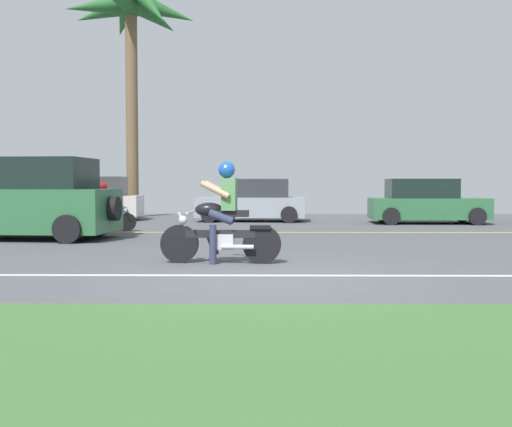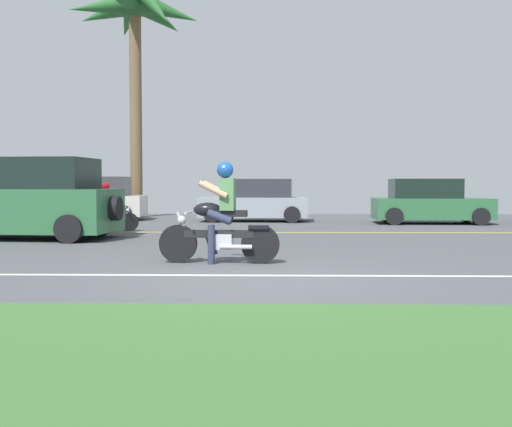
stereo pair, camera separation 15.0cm
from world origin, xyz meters
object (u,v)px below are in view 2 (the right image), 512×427
object	(u,v)px
suv_nearby	(21,200)
palm_tree_0	(135,18)
motorcyclist_distant	(109,211)
motorcyclist	(220,220)
parked_car_0	(92,200)
parked_car_2	(429,203)
parked_car_1	(256,201)

from	to	relation	value
suv_nearby	palm_tree_0	xyz separation A→B (m)	(0.72, 9.39, 6.76)
motorcyclist_distant	suv_nearby	bearing A→B (deg)	-127.33
motorcyclist	motorcyclist_distant	distance (m)	7.40
motorcyclist	parked_car_0	xyz separation A→B (m)	(-5.59, 11.84, 0.01)
parked_car_2	suv_nearby	bearing A→B (deg)	-152.76
motorcyclist	motorcyclist_distant	world-z (taller)	motorcyclist
parked_car_1	motorcyclist_distant	bearing A→B (deg)	-129.08
motorcyclist	parked_car_1	xyz separation A→B (m)	(0.33, 11.29, -0.02)
palm_tree_0	motorcyclist_distant	distance (m)	10.27
suv_nearby	motorcyclist_distant	bearing A→B (deg)	52.67
motorcyclist	parked_car_0	distance (m)	13.10
palm_tree_0	suv_nearby	bearing A→B (deg)	-94.40
suv_nearby	parked_car_2	distance (m)	12.62
motorcyclist	parked_car_1	size ratio (longest dim) A/B	0.53
motorcyclist	palm_tree_0	world-z (taller)	palm_tree_0
parked_car_1	parked_car_2	distance (m)	5.85
parked_car_0	parked_car_2	world-z (taller)	parked_car_0
parked_car_2	parked_car_0	bearing A→B (deg)	172.02
parked_car_0	palm_tree_0	xyz separation A→B (m)	(1.17, 1.98, 6.97)
parked_car_2	motorcyclist_distant	world-z (taller)	parked_car_2
parked_car_0	parked_car_1	world-z (taller)	parked_car_0
motorcyclist	palm_tree_0	xyz separation A→B (m)	(-4.41, 13.82, 6.99)
suv_nearby	parked_car_1	distance (m)	8.78
suv_nearby	parked_car_0	distance (m)	7.43
palm_tree_0	motorcyclist_distant	size ratio (longest dim) A/B	6.27
suv_nearby	palm_tree_0	world-z (taller)	palm_tree_0
motorcyclist	suv_nearby	xyz separation A→B (m)	(-5.14, 4.43, 0.22)
parked_car_0	parked_car_1	bearing A→B (deg)	-5.31
parked_car_1	parked_car_2	size ratio (longest dim) A/B	1.01
suv_nearby	motorcyclist_distant	xyz separation A→B (m)	(1.56, 2.05, -0.37)
suv_nearby	parked_car_1	size ratio (longest dim) A/B	1.26
motorcyclist	palm_tree_0	bearing A→B (deg)	107.71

